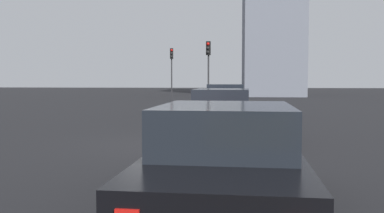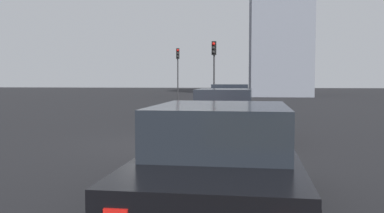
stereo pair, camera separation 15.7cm
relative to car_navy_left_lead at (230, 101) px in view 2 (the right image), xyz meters
name	(u,v)px [view 2 (the right image)]	position (x,y,z in m)	size (l,w,h in m)	color
ground_plane	(170,146)	(-8.42, 1.44, -0.85)	(160.00, 160.00, 0.20)	black
car_navy_left_lead	(230,101)	(0.00, 0.00, 0.00)	(4.56, 2.13, 1.55)	#141E4C
car_maroon_left_second	(225,115)	(-7.57, -0.04, -0.02)	(4.47, 2.11, 1.50)	#510F16
car_black_left_third	(222,160)	(-14.54, -0.28, -0.04)	(4.83, 2.20, 1.45)	black
traffic_light_near_left	(178,63)	(16.24, 4.96, 2.44)	(0.33, 0.30, 4.45)	#2D2D30
traffic_light_near_right	(214,60)	(8.00, 1.31, 2.32)	(0.33, 0.30, 4.28)	#2D2D30
building_facade_left	(277,19)	(31.08, -4.56, 8.07)	(15.96, 6.24, 17.64)	gray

